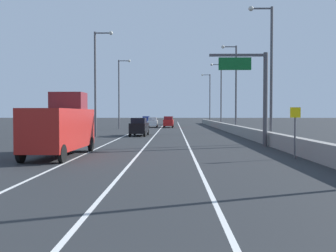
# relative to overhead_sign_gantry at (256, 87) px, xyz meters

# --- Properties ---
(ground_plane) EXTENTS (320.00, 320.00, 0.00)m
(ground_plane) POSITION_rel_overhead_sign_gantry_xyz_m (-6.89, 35.91, -4.73)
(ground_plane) COLOR #26282B
(lane_stripe_left) EXTENTS (0.16, 130.00, 0.00)m
(lane_stripe_left) POSITION_rel_overhead_sign_gantry_xyz_m (-12.39, 26.91, -4.73)
(lane_stripe_left) COLOR silver
(lane_stripe_left) RESTS_ON ground_plane
(lane_stripe_center) EXTENTS (0.16, 130.00, 0.00)m
(lane_stripe_center) POSITION_rel_overhead_sign_gantry_xyz_m (-8.89, 26.91, -4.73)
(lane_stripe_center) COLOR silver
(lane_stripe_center) RESTS_ON ground_plane
(lane_stripe_right) EXTENTS (0.16, 130.00, 0.00)m
(lane_stripe_right) POSITION_rel_overhead_sign_gantry_xyz_m (-5.39, 26.91, -4.73)
(lane_stripe_right) COLOR silver
(lane_stripe_right) RESTS_ON ground_plane
(jersey_barrier_right) EXTENTS (0.60, 120.00, 1.10)m
(jersey_barrier_right) POSITION_rel_overhead_sign_gantry_xyz_m (1.34, 11.91, -4.18)
(jersey_barrier_right) COLOR gray
(jersey_barrier_right) RESTS_ON ground_plane
(overhead_sign_gantry) EXTENTS (4.68, 0.36, 7.50)m
(overhead_sign_gantry) POSITION_rel_overhead_sign_gantry_xyz_m (0.00, 0.00, 0.00)
(overhead_sign_gantry) COLOR #47474C
(overhead_sign_gantry) RESTS_ON ground_plane
(speed_advisory_sign) EXTENTS (0.60, 0.11, 3.00)m
(speed_advisory_sign) POSITION_rel_overhead_sign_gantry_xyz_m (0.44, -8.42, -2.96)
(speed_advisory_sign) COLOR #4C4C51
(speed_advisory_sign) RESTS_ON ground_plane
(lamp_post_right_second) EXTENTS (2.14, 0.44, 11.88)m
(lamp_post_right_second) POSITION_rel_overhead_sign_gantry_xyz_m (1.62, 2.51, 1.99)
(lamp_post_right_second) COLOR #4C4C51
(lamp_post_right_second) RESTS_ON ground_plane
(lamp_post_right_third) EXTENTS (2.14, 0.44, 11.88)m
(lamp_post_right_third) POSITION_rel_overhead_sign_gantry_xyz_m (1.65, 21.33, 1.99)
(lamp_post_right_third) COLOR #4C4C51
(lamp_post_right_third) RESTS_ON ground_plane
(lamp_post_right_fourth) EXTENTS (2.14, 0.44, 11.88)m
(lamp_post_right_fourth) POSITION_rel_overhead_sign_gantry_xyz_m (1.98, 40.14, 1.99)
(lamp_post_right_fourth) COLOR #4C4C51
(lamp_post_right_fourth) RESTS_ON ground_plane
(lamp_post_right_fifth) EXTENTS (2.14, 0.44, 11.88)m
(lamp_post_right_fifth) POSITION_rel_overhead_sign_gantry_xyz_m (1.70, 58.95, 1.99)
(lamp_post_right_fifth) COLOR #4C4C51
(lamp_post_right_fifth) RESTS_ON ground_plane
(lamp_post_left_mid) EXTENTS (2.14, 0.44, 11.88)m
(lamp_post_left_mid) POSITION_rel_overhead_sign_gantry_xyz_m (-15.23, 12.28, 1.99)
(lamp_post_left_mid) COLOR #4C4C51
(lamp_post_left_mid) RESTS_ON ground_plane
(lamp_post_left_far) EXTENTS (2.14, 0.44, 11.88)m
(lamp_post_left_far) POSITION_rel_overhead_sign_gantry_xyz_m (-15.80, 34.85, 1.99)
(lamp_post_left_far) COLOR #4C4C51
(lamp_post_left_far) RESTS_ON ground_plane
(car_white_0) EXTENTS (1.83, 4.24, 1.89)m
(car_white_0) POSITION_rel_overhead_sign_gantry_xyz_m (-10.58, 41.33, -3.79)
(car_white_0) COLOR white
(car_white_0) RESTS_ON ground_plane
(car_red_1) EXTENTS (1.98, 4.48, 2.09)m
(car_red_1) POSITION_rel_overhead_sign_gantry_xyz_m (-7.56, 40.65, -3.69)
(car_red_1) COLOR red
(car_red_1) RESTS_ON ground_plane
(car_green_2) EXTENTS (2.03, 4.50, 1.98)m
(car_green_2) POSITION_rel_overhead_sign_gantry_xyz_m (-7.52, 56.82, -3.74)
(car_green_2) COLOR #196033
(car_green_2) RESTS_ON ground_plane
(car_black_3) EXTENTS (2.05, 4.76, 2.13)m
(car_black_3) POSITION_rel_overhead_sign_gantry_xyz_m (-10.66, 14.09, -3.67)
(car_black_3) COLOR black
(car_black_3) RESTS_ON ground_plane
(car_blue_4) EXTENTS (1.98, 4.54, 1.92)m
(car_blue_4) POSITION_rel_overhead_sign_gantry_xyz_m (-13.45, 64.46, -3.77)
(car_blue_4) COLOR #1E389E
(car_blue_4) RESTS_ON ground_plane
(box_truck) EXTENTS (2.64, 7.77, 4.02)m
(box_truck) POSITION_rel_overhead_sign_gantry_xyz_m (-13.58, -7.18, -2.90)
(box_truck) COLOR #A51E19
(box_truck) RESTS_ON ground_plane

